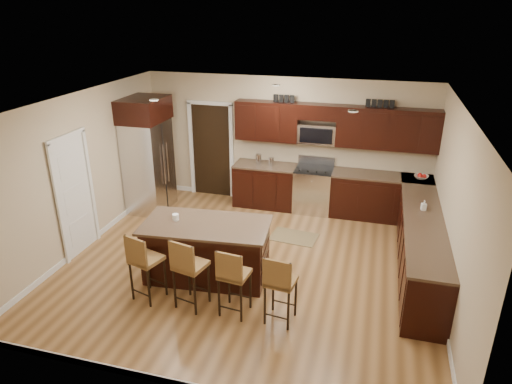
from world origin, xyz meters
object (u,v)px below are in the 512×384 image
(range, at_px, (313,189))
(stool_left, at_px, (143,260))
(stool_extra, at_px, (279,282))
(island, at_px, (207,252))
(refrigerator, at_px, (148,154))
(stool_right, at_px, (233,275))
(stool_mid, at_px, (188,266))

(range, bearing_deg, stool_left, -116.31)
(stool_left, distance_m, stool_extra, 1.99)
(island, distance_m, refrigerator, 3.07)
(island, distance_m, stool_extra, 1.61)
(stool_right, bearing_deg, refrigerator, 139.30)
(refrigerator, distance_m, stool_extra, 4.57)
(range, relative_size, stool_right, 1.07)
(stool_mid, xyz_separation_m, refrigerator, (-2.12, 2.97, 0.52))
(stool_left, distance_m, refrigerator, 3.34)
(refrigerator, bearing_deg, range, 13.67)
(island, xyz_separation_m, refrigerator, (-2.07, 2.13, 0.77))
(stool_left, distance_m, stool_right, 1.34)
(island, relative_size, stool_right, 1.97)
(island, xyz_separation_m, stool_mid, (0.05, -0.84, 0.25))
(stool_right, xyz_separation_m, stool_extra, (0.65, 0.00, 0.00))
(island, relative_size, stool_mid, 1.87)
(range, distance_m, stool_extra, 3.78)
(island, bearing_deg, stool_extra, -37.16)
(range, xyz_separation_m, stool_extra, (0.13, -3.77, 0.17))
(stool_mid, bearing_deg, refrigerator, 138.36)
(stool_left, xyz_separation_m, stool_right, (1.34, -0.00, -0.02))
(range, height_order, island, range)
(refrigerator, bearing_deg, stool_right, -46.94)
(stool_mid, xyz_separation_m, stool_extra, (1.30, 0.00, -0.03))
(refrigerator, height_order, stool_extra, refrigerator)
(island, xyz_separation_m, stool_extra, (1.35, -0.84, 0.21))
(stool_right, bearing_deg, stool_mid, -173.59)
(stool_mid, height_order, stool_extra, stool_mid)
(stool_mid, bearing_deg, range, 85.50)
(range, height_order, stool_right, range)
(island, height_order, refrigerator, refrigerator)
(island, height_order, stool_mid, stool_mid)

